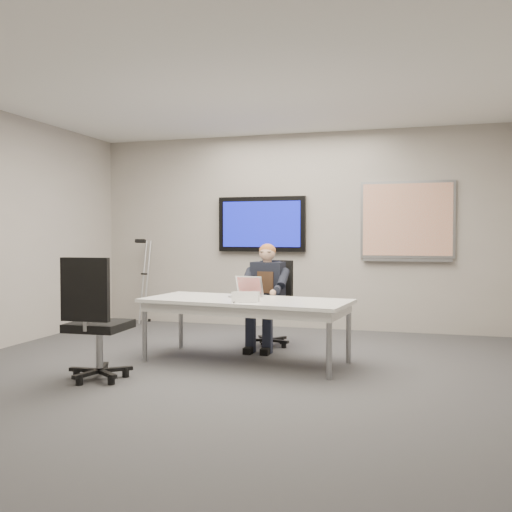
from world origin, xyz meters
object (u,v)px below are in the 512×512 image
(conference_table, at_px, (246,306))
(office_chair_near, at_px, (97,342))
(office_chair_far, at_px, (270,319))
(laptop, at_px, (247,292))
(seated_person, at_px, (264,307))

(conference_table, distance_m, office_chair_near, 1.58)
(office_chair_far, bearing_deg, laptop, -78.48)
(office_chair_far, height_order, laptop, office_chair_far)
(conference_table, height_order, office_chair_near, office_chair_near)
(office_chair_near, bearing_deg, seated_person, -122.84)
(office_chair_far, bearing_deg, conference_table, -73.95)
(conference_table, bearing_deg, laptop, 110.33)
(conference_table, bearing_deg, office_chair_far, 95.75)
(office_chair_near, distance_m, seated_person, 2.15)
(office_chair_far, height_order, office_chair_near, office_chair_near)
(seated_person, bearing_deg, laptop, -91.31)
(conference_table, distance_m, laptop, 0.27)
(conference_table, height_order, office_chair_far, office_chair_far)
(office_chair_far, bearing_deg, seated_person, -76.33)
(office_chair_far, distance_m, laptop, 0.84)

